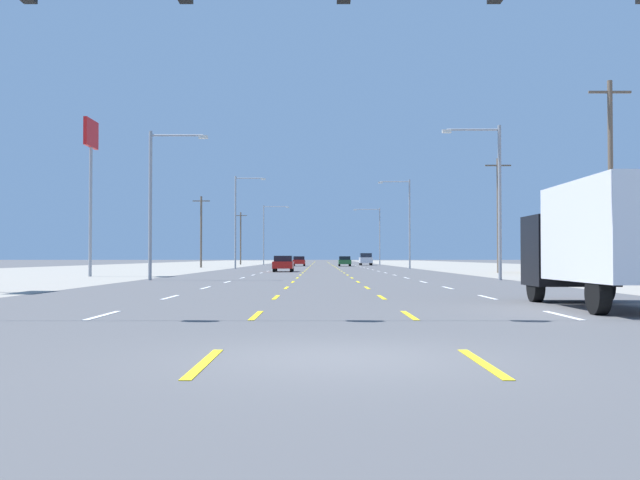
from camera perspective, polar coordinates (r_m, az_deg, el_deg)
ground_plane at (r=75.72m, az=0.31°, el=-2.35°), size 572.00×572.00×0.00m
lot_apron_left at (r=79.57m, az=-17.83°, el=-2.24°), size 28.00×440.00×0.01m
lot_apron_right at (r=79.75m, az=18.41°, el=-2.23°), size 28.00×440.00×0.01m
lane_markings at (r=114.21m, az=0.24°, el=-2.01°), size 10.64×227.60×0.01m
signal_span_wire at (r=16.45m, az=1.27°, el=13.53°), size 27.13×0.52×9.48m
box_truck_far_right_nearest at (r=20.49m, az=21.48°, el=0.15°), size 2.40×7.20×3.23m
sedan_inner_left_near at (r=66.83m, az=-2.78°, el=-1.84°), size 1.80×4.50×1.46m
sedan_inner_right_mid at (r=107.07m, az=2.02°, el=-1.65°), size 1.80×4.50×1.46m
sedan_inner_left_midfar at (r=109.31m, az=-1.55°, el=-1.65°), size 1.80×4.50×1.46m
suv_far_right_far at (r=119.75m, az=3.67°, el=-1.49°), size 1.98×4.90×1.98m
storefront_right_row_1 at (r=63.85m, az=22.11°, el=-0.52°), size 11.49×14.52×4.25m
pole_sign_left_row_1 at (r=53.25m, az=-17.33°, el=6.41°), size 0.24×2.64×10.85m
streetlight_left_row_0 at (r=43.56m, az=-12.55°, el=3.52°), size 3.42×0.26×8.67m
streetlight_right_row_0 at (r=43.71m, az=13.49°, el=3.74°), size 3.43×0.26×9.01m
streetlight_left_row_1 at (r=85.67m, az=-6.32°, el=1.86°), size 3.59×0.26×10.79m
streetlight_right_row_1 at (r=85.72m, az=6.86°, el=1.74°), size 3.76×0.26×10.39m
streetlight_left_row_2 at (r=128.08m, az=-4.12°, el=0.77°), size 4.55×0.26×10.42m
streetlight_right_row_2 at (r=128.12m, az=4.54°, el=0.66°), size 4.67×0.26×9.95m
utility_pole_right_row_0 at (r=40.71m, az=21.79°, el=4.54°), size 2.20×0.26×10.48m
utility_pole_right_row_1 at (r=63.80m, az=13.81°, el=2.04°), size 2.20×0.26×9.72m
utility_pole_left_row_2 at (r=95.03m, az=-9.16°, el=0.74°), size 2.20×0.26×9.15m
utility_pole_left_row_3 at (r=131.63m, az=-6.12°, el=0.21°), size 2.20×0.26×9.39m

